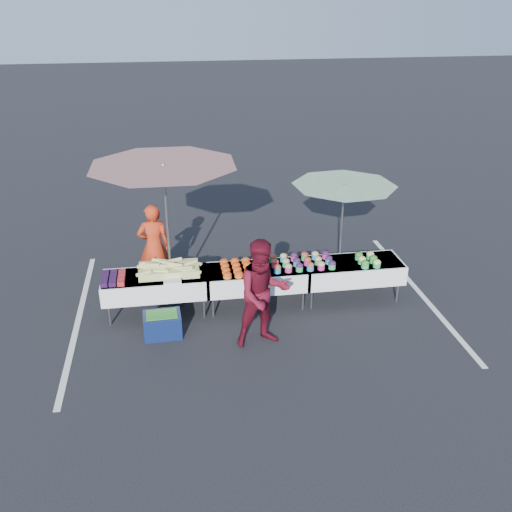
{
  "coord_description": "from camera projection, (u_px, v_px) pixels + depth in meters",
  "views": [
    {
      "loc": [
        -1.43,
        -9.09,
        5.32
      ],
      "look_at": [
        0.0,
        0.0,
        1.0
      ],
      "focal_mm": 40.0,
      "sensor_mm": 36.0,
      "label": 1
    }
  ],
  "objects": [
    {
      "name": "umbrella_right",
      "position": [
        344.0,
        193.0,
        10.7
      ],
      "size": [
        2.46,
        2.46,
        2.03
      ],
      "rotation": [
        0.0,
        0.0,
        -0.28
      ],
      "color": "black",
      "rests_on": "ground"
    },
    {
      "name": "ground",
      "position": [
        256.0,
        305.0,
        10.59
      ],
      "size": [
        80.0,
        80.0,
        0.0
      ],
      "primitive_type": "plane",
      "color": "black"
    },
    {
      "name": "table_center",
      "position": [
        256.0,
        277.0,
        10.34
      ],
      "size": [
        1.86,
        0.81,
        0.75
      ],
      "color": "white",
      "rests_on": "ground"
    },
    {
      "name": "berry_punnets",
      "position": [
        113.0,
        278.0,
        9.84
      ],
      "size": [
        0.4,
        0.54,
        0.08
      ],
      "color": "black",
      "rests_on": "table_left"
    },
    {
      "name": "customer",
      "position": [
        263.0,
        294.0,
        9.07
      ],
      "size": [
        0.99,
        0.83,
        1.84
      ],
      "primitive_type": "imported",
      "rotation": [
        0.0,
        0.0,
        0.16
      ],
      "color": "#570D1B",
      "rests_on": "ground"
    },
    {
      "name": "bean_baskets",
      "position": [
        368.0,
        260.0,
        10.44
      ],
      "size": [
        0.36,
        0.5,
        0.15
      ],
      "color": "green",
      "rests_on": "table_right"
    },
    {
      "name": "potato_cups",
      "position": [
        302.0,
        261.0,
        10.36
      ],
      "size": [
        1.14,
        0.58,
        0.16
      ],
      "color": "#277ABA",
      "rests_on": "table_right"
    },
    {
      "name": "stripe_left",
      "position": [
        79.0,
        319.0,
        10.14
      ],
      "size": [
        0.1,
        5.0,
        0.0
      ],
      "primitive_type": "cube",
      "color": "silver",
      "rests_on": "ground"
    },
    {
      "name": "table_left",
      "position": [
        156.0,
        284.0,
        10.09
      ],
      "size": [
        1.86,
        0.81,
        0.75
      ],
      "color": "white",
      "rests_on": "ground"
    },
    {
      "name": "plastic_bags",
      "position": [
        173.0,
        281.0,
        9.78
      ],
      "size": [
        0.3,
        0.25,
        0.05
      ],
      "primitive_type": "cube",
      "color": "white",
      "rests_on": "table_left"
    },
    {
      "name": "vendor",
      "position": [
        154.0,
        246.0,
        10.95
      ],
      "size": [
        0.63,
        0.43,
        1.68
      ],
      "primitive_type": "imported",
      "rotation": [
        0.0,
        0.0,
        3.19
      ],
      "color": "red",
      "rests_on": "ground"
    },
    {
      "name": "storage_bin",
      "position": [
        162.0,
        324.0,
        9.58
      ],
      "size": [
        0.64,
        0.48,
        0.41
      ],
      "rotation": [
        0.0,
        0.0,
        0.04
      ],
      "color": "#0E1B47",
      "rests_on": "ground"
    },
    {
      "name": "corn_pile",
      "position": [
        169.0,
        269.0,
        10.05
      ],
      "size": [
        1.16,
        0.57,
        0.26
      ],
      "color": "#B1B75E",
      "rests_on": "table_left"
    },
    {
      "name": "stripe_right",
      "position": [
        419.0,
        292.0,
        11.04
      ],
      "size": [
        0.1,
        5.0,
        0.0
      ],
      "primitive_type": "cube",
      "color": "silver",
      "rests_on": "ground"
    },
    {
      "name": "umbrella_left",
      "position": [
        164.0,
        177.0,
        9.71
      ],
      "size": [
        3.38,
        3.38,
        2.66
      ],
      "rotation": [
        0.0,
        0.0,
        0.38
      ],
      "color": "black",
      "rests_on": "ground"
    },
    {
      "name": "table_right",
      "position": [
        351.0,
        270.0,
        10.59
      ],
      "size": [
        1.86,
        0.81,
        0.75
      ],
      "color": "white",
      "rests_on": "ground"
    },
    {
      "name": "carrot_bowls",
      "position": [
        237.0,
        268.0,
        10.19
      ],
      "size": [
        0.55,
        0.69,
        0.11
      ],
      "color": "orange",
      "rests_on": "table_center"
    }
  ]
}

